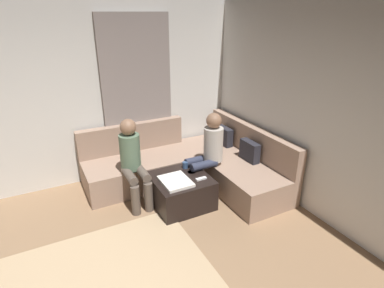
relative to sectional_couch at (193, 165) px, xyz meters
name	(u,v)px	position (x,y,z in m)	size (l,w,h in m)	color
wall_back	(375,131)	(2.08, 1.06, 1.07)	(6.00, 0.12, 2.70)	silver
wall_left	(47,100)	(-0.86, -1.88, 1.07)	(0.12, 6.00, 2.70)	silver
curtain_panel	(138,98)	(-0.76, -0.58, 0.97)	(0.06, 1.10, 2.50)	gray
sectional_couch	(193,165)	(0.00, 0.00, 0.00)	(2.10, 2.55, 0.87)	#9E7F6B
ottoman	(181,191)	(0.51, -0.46, -0.07)	(0.76, 0.76, 0.42)	black
folded_blanket	(176,181)	(0.61, -0.58, 0.16)	(0.44, 0.36, 0.04)	white
coffee_mug	(185,165)	(0.29, -0.28, 0.19)	(0.08, 0.08, 0.10)	#334C72
game_remote	(201,179)	(0.69, -0.24, 0.15)	(0.05, 0.15, 0.02)	white
person_on_couch_back	(207,150)	(0.35, 0.06, 0.38)	(0.30, 0.60, 1.20)	#2D3347
person_on_couch_side	(133,159)	(0.15, -1.00, 0.38)	(0.60, 0.30, 1.20)	brown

